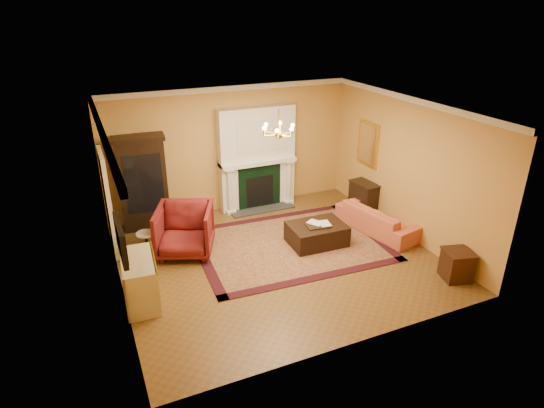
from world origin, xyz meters
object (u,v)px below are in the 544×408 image
commode (140,281)px  coral_sofa (378,215)px  leather_ottoman (317,234)px  china_cabinet (143,185)px  console_table (363,199)px  pedestal_table (147,245)px  end_table (457,266)px  wingback_armchair (185,228)px

commode → coral_sofa: commode is taller
commode → leather_ottoman: 3.78m
china_cabinet → console_table: bearing=-10.8°
pedestal_table → console_table: 5.19m
coral_sofa → leather_ottoman: 1.55m
end_table → console_table: console_table is taller
console_table → leather_ottoman: (-1.78, -0.91, -0.15)m
commode → leather_ottoman: (3.73, 0.60, -0.18)m
china_cabinet → wingback_armchair: (0.52, -1.53, -0.46)m
wingback_armchair → leather_ottoman: bearing=6.6°
china_cabinet → coral_sofa: bearing=-21.4°
wingback_armchair → console_table: bearing=24.6°
wingback_armchair → pedestal_table: wingback_armchair is taller
coral_sofa → pedestal_table: bearing=71.1°
china_cabinet → wingback_armchair: china_cabinet is taller
end_table → pedestal_table: bearing=150.8°
end_table → leather_ottoman: 2.80m
china_cabinet → console_table: 5.16m
console_table → china_cabinet: bearing=157.9°
china_cabinet → coral_sofa: size_ratio=1.03×
wingback_armchair → console_table: (4.41, 0.17, -0.18)m
wingback_armchair → leather_ottoman: 2.75m
wingback_armchair → coral_sofa: bearing=12.1°
china_cabinet → console_table: (4.93, -1.36, -0.64)m
china_cabinet → commode: size_ratio=1.85×
coral_sofa → console_table: coral_sofa is taller
china_cabinet → coral_sofa: 5.26m
commode → console_table: (5.51, 1.51, -0.03)m
china_cabinet → leather_ottoman: bearing=-31.2°
wingback_armchair → leather_ottoman: wingback_armchair is taller
end_table → console_table: size_ratio=0.72×
commode → pedestal_table: bearing=80.1°
pedestal_table → leather_ottoman: bearing=-10.9°
commode → coral_sofa: (5.27, 0.58, -0.02)m
commode → console_table: 5.71m
coral_sofa → leather_ottoman: bearing=78.3°
wingback_armchair → end_table: wingback_armchair is taller
china_cabinet → end_table: size_ratio=3.75×
pedestal_table → console_table: size_ratio=0.86×
pedestal_table → wingback_armchair: bearing=6.6°
coral_sofa → commode: bearing=85.2°
pedestal_table → coral_sofa: (4.95, -0.67, 0.01)m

